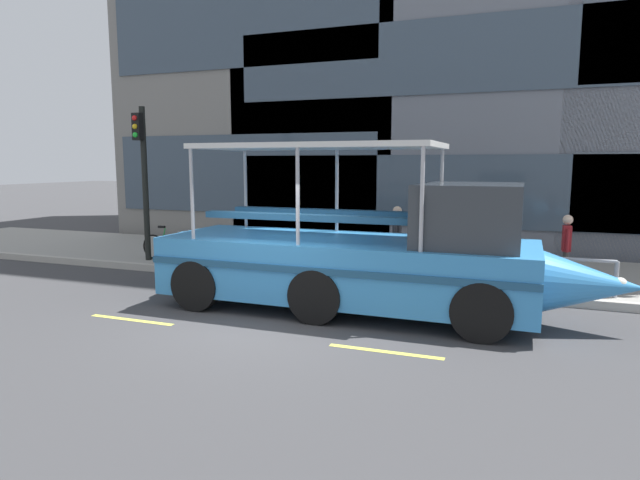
{
  "coord_description": "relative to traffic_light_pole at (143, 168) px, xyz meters",
  "views": [
    {
      "loc": [
        4.31,
        -8.65,
        2.88
      ],
      "look_at": [
        0.38,
        1.71,
        1.3
      ],
      "focal_mm": 30.51,
      "sensor_mm": 36.0,
      "label": 1
    }
  ],
  "objects": [
    {
      "name": "duck_tour_boat",
      "position": [
        7.08,
        -2.27,
        -1.65
      ],
      "size": [
        8.97,
        2.52,
        3.24
      ],
      "color": "#388CD1",
      "rests_on": "ground_plane"
    },
    {
      "name": "leaned_bicycle",
      "position": [
        0.6,
        0.2,
        -2.17
      ],
      "size": [
        1.74,
        0.46,
        0.96
      ],
      "color": "black",
      "rests_on": "sidewalk"
    },
    {
      "name": "ground_plane",
      "position": [
        5.51,
        -3.6,
        -2.72
      ],
      "size": [
        120.0,
        120.0,
        0.0
      ],
      "primitive_type": "plane",
      "color": "#3D3D3F"
    },
    {
      "name": "curb_guardrail",
      "position": [
        6.32,
        -0.15,
        -2.02
      ],
      "size": [
        10.64,
        0.09,
        0.77
      ],
      "color": "#9EA0A8",
      "rests_on": "sidewalk"
    },
    {
      "name": "pedestrian_mid_left",
      "position": [
        6.88,
        0.88,
        -1.55
      ],
      "size": [
        0.22,
        0.47,
        1.64
      ],
      "color": "#1E2338",
      "rests_on": "sidewalk"
    },
    {
      "name": "sidewalk",
      "position": [
        5.51,
        2.0,
        -2.63
      ],
      "size": [
        32.0,
        4.8,
        0.18
      ],
      "primitive_type": "cube",
      "color": "#99968E",
      "rests_on": "ground_plane"
    },
    {
      "name": "pedestrian_near_bow",
      "position": [
        10.69,
        0.64,
        -1.59
      ],
      "size": [
        0.22,
        0.46,
        1.58
      ],
      "color": "#47423D",
      "rests_on": "sidewalk"
    },
    {
      "name": "traffic_light_pole",
      "position": [
        0.0,
        0.0,
        0.0
      ],
      "size": [
        0.24,
        0.46,
        4.2
      ],
      "color": "black",
      "rests_on": "sidewalk"
    },
    {
      "name": "curb_edge",
      "position": [
        5.51,
        -0.49,
        -2.63
      ],
      "size": [
        32.0,
        0.18,
        0.18
      ],
      "primitive_type": "cube",
      "color": "#B2ADA3",
      "rests_on": "ground_plane"
    },
    {
      "name": "lane_centreline",
      "position": [
        5.51,
        -4.4,
        -2.72
      ],
      "size": [
        25.8,
        0.12,
        0.01
      ],
      "color": "#DBD64C",
      "rests_on": "ground_plane"
    }
  ]
}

